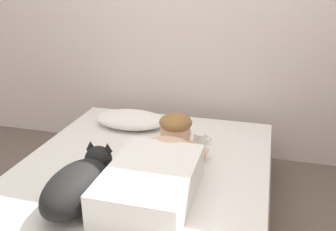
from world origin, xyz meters
name	(u,v)px	position (x,y,z in m)	size (l,w,h in m)	color
bed	(139,200)	(-0.08, 0.24, 0.18)	(1.50, 1.90, 0.37)	gray
pillow	(131,119)	(-0.36, 0.86, 0.43)	(0.52, 0.32, 0.11)	white
person_lying	(159,167)	(0.07, 0.14, 0.48)	(0.43, 0.92, 0.27)	white
dog	(79,184)	(-0.26, -0.11, 0.48)	(0.26, 0.57, 0.21)	black
coffee_cup	(200,138)	(0.19, 0.71, 0.41)	(0.12, 0.09, 0.07)	white
cell_phone	(127,188)	(-0.08, 0.06, 0.38)	(0.07, 0.14, 0.01)	black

